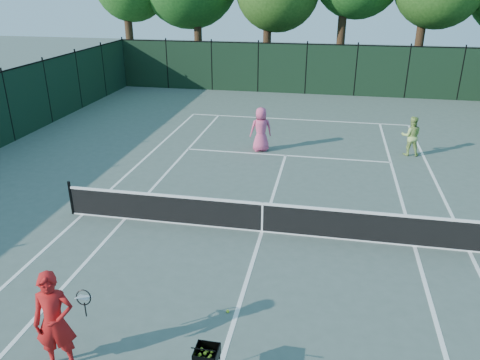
% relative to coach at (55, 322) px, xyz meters
% --- Properties ---
extents(ground, '(90.00, 90.00, 0.00)m').
position_rel_coach_xyz_m(ground, '(2.85, 5.64, -0.99)').
color(ground, '#4A5A51').
rests_on(ground, ground).
extents(sideline_doubles_left, '(0.10, 23.77, 0.01)m').
position_rel_coach_xyz_m(sideline_doubles_left, '(-2.64, 5.64, -0.99)').
color(sideline_doubles_left, white).
rests_on(sideline_doubles_left, ground).
extents(sideline_doubles_right, '(0.10, 23.77, 0.01)m').
position_rel_coach_xyz_m(sideline_doubles_right, '(8.33, 5.64, -0.99)').
color(sideline_doubles_right, white).
rests_on(sideline_doubles_right, ground).
extents(sideline_singles_left, '(0.10, 23.77, 0.01)m').
position_rel_coach_xyz_m(sideline_singles_left, '(-1.27, 5.64, -0.99)').
color(sideline_singles_left, white).
rests_on(sideline_singles_left, ground).
extents(sideline_singles_right, '(0.10, 23.77, 0.01)m').
position_rel_coach_xyz_m(sideline_singles_right, '(6.96, 5.64, -0.99)').
color(sideline_singles_right, white).
rests_on(sideline_singles_right, ground).
extents(baseline_far, '(10.97, 0.10, 0.01)m').
position_rel_coach_xyz_m(baseline_far, '(2.85, 17.52, -0.99)').
color(baseline_far, white).
rests_on(baseline_far, ground).
extents(service_line_far, '(8.23, 0.10, 0.01)m').
position_rel_coach_xyz_m(service_line_far, '(2.85, 12.04, -0.99)').
color(service_line_far, white).
rests_on(service_line_far, ground).
extents(center_service_line, '(0.10, 12.80, 0.01)m').
position_rel_coach_xyz_m(center_service_line, '(2.85, 5.64, -0.99)').
color(center_service_line, white).
rests_on(center_service_line, ground).
extents(tennis_net, '(11.69, 0.09, 1.06)m').
position_rel_coach_xyz_m(tennis_net, '(2.85, 5.64, -0.51)').
color(tennis_net, black).
rests_on(tennis_net, ground).
extents(fence_far, '(24.00, 0.05, 3.00)m').
position_rel_coach_xyz_m(fence_far, '(2.85, 23.64, 0.51)').
color(fence_far, black).
rests_on(fence_far, ground).
extents(coach, '(0.90, 0.83, 1.98)m').
position_rel_coach_xyz_m(coach, '(0.00, 0.00, 0.00)').
color(coach, '#B21414').
rests_on(coach, ground).
extents(player_pink, '(1.04, 0.85, 1.83)m').
position_rel_coach_xyz_m(player_pink, '(1.76, 12.44, -0.07)').
color(player_pink, '#DC4D7C').
rests_on(player_pink, ground).
extents(player_green, '(0.79, 0.62, 1.60)m').
position_rel_coach_xyz_m(player_green, '(7.75, 13.09, -0.19)').
color(player_green, '#9FC261').
rests_on(player_green, ground).
extents(ball_hopper, '(0.43, 0.43, 0.78)m').
position_rel_coach_xyz_m(ball_hopper, '(2.73, 0.09, -0.34)').
color(ball_hopper, black).
rests_on(ball_hopper, ground).
extents(loose_ball_midcourt, '(0.07, 0.07, 0.07)m').
position_rel_coach_xyz_m(loose_ball_midcourt, '(2.66, 2.03, -0.95)').
color(loose_ball_midcourt, '#D4F231').
rests_on(loose_ball_midcourt, ground).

